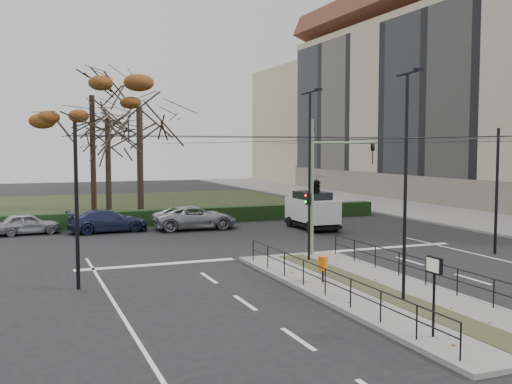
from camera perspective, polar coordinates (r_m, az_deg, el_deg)
ground at (r=23.69m, az=7.99°, el=-8.18°), size 140.00×140.00×0.00m
median_island at (r=21.60m, az=11.33°, el=-9.26°), size 4.40×15.00×0.14m
sidewalk_east at (r=51.63m, az=13.26°, el=-1.39°), size 8.00×90.00×0.14m
park at (r=52.60m, az=-15.61°, el=-1.36°), size 38.00×26.00×0.10m
hedge at (r=39.33m, az=-13.54°, el=-2.53°), size 38.00×1.00×1.00m
apartment_block at (r=59.37m, az=20.34°, el=9.16°), size 13.09×52.10×21.64m
median_railing at (r=21.32m, az=11.51°, el=-6.95°), size 4.14×13.24×0.92m
catenary at (r=24.61m, az=6.21°, el=0.36°), size 20.00×34.00×6.00m
traffic_light at (r=27.80m, az=5.95°, el=0.76°), size 3.80×2.15×5.59m
litter_bin at (r=22.27m, az=6.39°, el=-6.80°), size 0.37×0.37×0.96m
info_panel at (r=16.40m, az=16.61°, el=-7.52°), size 0.12×0.55×2.11m
streetlamp_median_near at (r=19.85m, az=14.09°, el=0.83°), size 0.63×0.13×7.49m
streetlamp_median_far at (r=26.16m, az=5.15°, el=1.78°), size 0.63×0.13×7.51m
parked_car_first at (r=37.48m, az=-20.92°, el=-2.84°), size 3.80×1.89×1.25m
parked_car_third at (r=37.01m, az=-13.95°, el=-2.68°), size 4.81×2.20×1.36m
parked_car_fourth at (r=37.43m, az=-5.84°, el=-2.44°), size 5.20×2.44×1.44m
white_van at (r=37.42m, az=5.36°, el=-1.67°), size 2.01×4.32×2.33m
rust_tree at (r=49.62m, az=-15.38°, el=8.86°), size 8.00×8.00×11.94m
bare_tree_center at (r=48.54m, az=-13.96°, el=6.16°), size 5.57×5.57×9.58m
bare_tree_near at (r=41.99m, az=-11.05°, el=7.17°), size 7.59×7.59×10.25m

